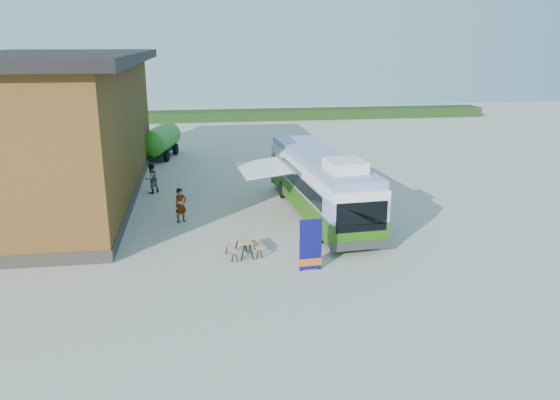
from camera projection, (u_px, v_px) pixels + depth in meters
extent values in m
plane|color=#BCB7AD|center=(282.00, 253.00, 21.51)|extent=(100.00, 100.00, 0.00)
cube|color=brown|center=(54.00, 131.00, 28.50)|extent=(8.00, 20.00, 7.00)
cube|color=black|center=(46.00, 57.00, 27.45)|extent=(9.60, 21.20, 0.50)
cube|color=#332D28|center=(61.00, 191.00, 29.41)|extent=(8.10, 20.10, 0.50)
cube|color=#264419|center=(301.00, 114.00, 58.58)|extent=(40.00, 3.00, 1.00)
cube|color=#336D12|center=(319.00, 198.00, 26.08)|extent=(3.12, 11.18, 1.01)
cube|color=#8393CC|center=(320.00, 179.00, 25.82)|extent=(3.12, 11.18, 0.83)
cube|color=black|center=(294.00, 178.00, 26.01)|extent=(0.73, 9.18, 0.64)
cube|color=black|center=(339.00, 176.00, 26.50)|extent=(0.73, 9.18, 0.64)
cube|color=white|center=(320.00, 166.00, 25.65)|extent=(3.12, 11.18, 0.41)
cube|color=#8393CC|center=(320.00, 158.00, 25.54)|extent=(2.96, 10.98, 0.37)
cube|color=white|center=(345.00, 166.00, 22.15)|extent=(1.59, 1.76, 0.46)
cube|color=black|center=(362.00, 217.00, 20.72)|extent=(2.07, 0.21, 1.20)
cube|color=#2D2D2D|center=(360.00, 245.00, 21.09)|extent=(2.36, 0.37, 0.37)
cube|color=#2D2D2D|center=(291.00, 178.00, 31.27)|extent=(2.36, 0.37, 0.37)
cylinder|color=black|center=(321.00, 232.00, 22.52)|extent=(0.34, 0.94, 0.92)
cylinder|color=black|center=(368.00, 228.00, 22.96)|extent=(0.34, 0.94, 0.92)
cylinder|color=black|center=(283.00, 189.00, 28.97)|extent=(0.34, 0.94, 0.92)
cylinder|color=black|center=(320.00, 187.00, 29.41)|extent=(0.34, 0.94, 0.92)
cube|color=white|center=(263.00, 165.00, 25.57)|extent=(2.39, 3.58, 0.27)
cube|color=#A5A8AD|center=(285.00, 160.00, 25.76)|extent=(0.43, 3.73, 0.15)
cylinder|color=#A5A8AD|center=(269.00, 174.00, 24.28)|extent=(2.24, 0.22, 0.28)
cylinder|color=#A5A8AD|center=(257.00, 161.00, 26.93)|extent=(2.24, 0.22, 0.28)
cube|color=#0B0C56|center=(311.00, 245.00, 19.63)|extent=(0.83, 0.09, 1.95)
cube|color=#C85912|center=(310.00, 262.00, 19.82)|extent=(0.85, 0.10, 0.27)
cube|color=#A5A8AD|center=(310.00, 269.00, 19.90)|extent=(0.60, 0.22, 0.06)
cylinder|color=#A5A8AD|center=(311.00, 245.00, 19.65)|extent=(0.03, 0.03, 1.95)
cube|color=tan|center=(244.00, 240.00, 21.03)|extent=(0.65, 1.14, 0.04)
cube|color=tan|center=(231.00, 248.00, 20.94)|extent=(0.43, 1.10, 0.03)
cube|color=tan|center=(256.00, 245.00, 21.26)|extent=(0.43, 1.10, 0.03)
cube|color=black|center=(243.00, 253.00, 20.67)|extent=(0.05, 0.05, 0.66)
cube|color=black|center=(251.00, 251.00, 20.77)|extent=(0.05, 0.05, 0.66)
cube|color=black|center=(237.00, 245.00, 21.48)|extent=(0.05, 0.05, 0.66)
cube|color=black|center=(245.00, 244.00, 21.58)|extent=(0.05, 0.05, 0.66)
imported|color=#999999|center=(181.00, 205.00, 25.01)|extent=(0.70, 0.63, 1.60)
imported|color=#999999|center=(151.00, 179.00, 29.81)|extent=(0.99, 0.96, 1.60)
cylinder|color=#287E16|center=(161.00, 139.00, 38.65)|extent=(2.67, 4.34, 1.81)
sphere|color=#287E16|center=(152.00, 144.00, 36.72)|extent=(1.81, 1.81, 1.81)
sphere|color=#287E16|center=(168.00, 134.00, 40.58)|extent=(1.81, 1.81, 1.81)
cube|color=black|center=(161.00, 150.00, 38.88)|extent=(2.13, 4.40, 0.20)
cube|color=black|center=(150.00, 158.00, 36.39)|extent=(0.39, 1.21, 0.10)
cylinder|color=black|center=(147.00, 156.00, 37.82)|extent=(0.43, 0.84, 0.81)
cylinder|color=black|center=(167.00, 156.00, 37.71)|extent=(0.43, 0.84, 0.81)
cylinder|color=black|center=(157.00, 149.00, 40.13)|extent=(0.43, 0.84, 0.81)
cylinder|color=black|center=(176.00, 149.00, 40.03)|extent=(0.43, 0.84, 0.81)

